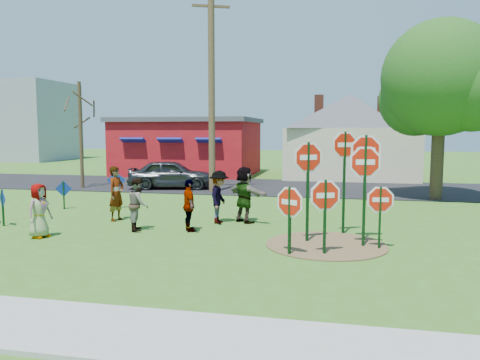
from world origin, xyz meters
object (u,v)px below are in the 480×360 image
(stop_sign_b, at_px, (345,156))
(utility_pole, at_px, (212,83))
(stop_sign_c, at_px, (365,173))
(stop_sign_a, at_px, (290,207))
(stop_sign_d, at_px, (366,160))
(leafy_tree, at_px, (444,84))
(suv, at_px, (171,174))
(person_b, at_px, (116,194))
(person_a, at_px, (39,211))

(stop_sign_b, xyz_separation_m, utility_pole, (-6.22, 8.17, 3.02))
(stop_sign_b, relative_size, stop_sign_c, 1.13)
(stop_sign_a, distance_m, stop_sign_c, 2.31)
(stop_sign_d, relative_size, leafy_tree, 0.39)
(suv, distance_m, leafy_tree, 13.58)
(person_b, distance_m, utility_pole, 8.89)
(stop_sign_d, height_order, suv, stop_sign_d)
(person_b, distance_m, suv, 8.60)
(stop_sign_d, relative_size, suv, 0.70)
(suv, height_order, leafy_tree, leafy_tree)
(utility_pole, relative_size, leafy_tree, 1.30)
(stop_sign_a, height_order, stop_sign_d, stop_sign_d)
(person_b, distance_m, leafy_tree, 14.36)
(stop_sign_a, xyz_separation_m, stop_sign_b, (1.30, 2.68, 1.11))
(stop_sign_a, relative_size, person_a, 1.17)
(leafy_tree, bearing_deg, person_b, -147.96)
(stop_sign_d, bearing_deg, person_b, 160.87)
(stop_sign_a, xyz_separation_m, utility_pole, (-4.92, 10.85, 4.13))
(stop_sign_a, relative_size, stop_sign_d, 0.59)
(stop_sign_a, xyz_separation_m, stop_sign_c, (1.81, 1.22, 0.75))
(stop_sign_b, bearing_deg, utility_pole, 102.82)
(person_a, bearing_deg, stop_sign_a, -79.98)
(utility_pole, bearing_deg, stop_sign_c, -55.08)
(stop_sign_c, height_order, stop_sign_d, stop_sign_d)
(person_a, height_order, leafy_tree, leafy_tree)
(utility_pole, distance_m, leafy_tree, 10.41)
(stop_sign_d, height_order, leafy_tree, leafy_tree)
(stop_sign_a, height_order, suv, stop_sign_a)
(stop_sign_b, relative_size, person_a, 2.03)
(suv, xyz_separation_m, utility_pole, (2.45, -0.91, 4.54))
(suv, relative_size, leafy_tree, 0.56)
(stop_sign_b, distance_m, utility_pole, 10.71)
(stop_sign_a, relative_size, utility_pole, 0.18)
(person_a, bearing_deg, leafy_tree, -37.86)
(stop_sign_d, bearing_deg, suv, 123.30)
(person_a, bearing_deg, stop_sign_b, -61.62)
(person_b, bearing_deg, stop_sign_d, -87.41)
(stop_sign_c, height_order, utility_pole, utility_pole)
(stop_sign_d, height_order, person_a, stop_sign_d)
(stop_sign_b, xyz_separation_m, person_b, (-7.49, 0.56, -1.39))
(stop_sign_b, relative_size, utility_pole, 0.31)
(stop_sign_b, xyz_separation_m, leafy_tree, (4.18, 7.86, 2.71))
(stop_sign_b, height_order, stop_sign_d, stop_sign_b)
(stop_sign_a, relative_size, stop_sign_b, 0.58)
(leafy_tree, bearing_deg, stop_sign_a, -117.49)
(utility_pole, bearing_deg, leafy_tree, -1.72)
(stop_sign_d, xyz_separation_m, suv, (-9.22, 9.83, -1.44))
(stop_sign_b, bearing_deg, stop_sign_d, -78.30)
(stop_sign_c, distance_m, stop_sign_d, 0.76)
(stop_sign_b, height_order, leafy_tree, leafy_tree)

